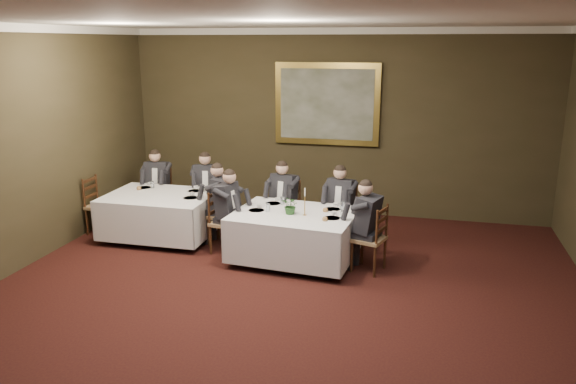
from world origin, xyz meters
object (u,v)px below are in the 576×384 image
at_px(chair_main_endleft, 226,235).
at_px(diner_sec_backleft, 159,194).
at_px(diner_main_endleft, 226,221).
at_px(chair_main_endright, 369,252).
at_px(chair_main_backright, 341,228).
at_px(chair_main_backleft, 285,222).
at_px(chair_sec_endright, 224,227).
at_px(diner_main_backright, 341,215).
at_px(painting, 327,104).
at_px(diner_main_endright, 369,237).
at_px(diner_sec_endright, 223,214).
at_px(table_second, 161,213).
at_px(centerpiece, 291,205).
at_px(chair_sec_backleft, 160,205).
at_px(diner_sec_backright, 207,197).
at_px(chair_sec_endleft, 102,217).
at_px(table_main, 294,233).
at_px(chair_sec_backright, 208,209).
at_px(diner_main_backleft, 285,209).
at_px(candlestick, 305,205).

distance_m(chair_main_endleft, diner_sec_backleft, 2.20).
xyz_separation_m(diner_main_endleft, chair_main_endright, (2.28, -0.21, -0.23)).
relative_size(chair_main_backright, diner_sec_backleft, 0.74).
xyz_separation_m(chair_main_backleft, chair_sec_endright, (-0.91, -0.50, 0.00)).
distance_m(diner_main_backright, painting, 2.44).
xyz_separation_m(diner_main_endleft, chair_sec_endright, (-0.18, 0.37, -0.23)).
distance_m(chair_main_backright, diner_main_endright, 1.16).
bearing_deg(chair_main_endleft, diner_main_endleft, 90.00).
distance_m(chair_main_backleft, diner_sec_endright, 1.08).
distance_m(table_second, centerpiece, 2.51).
xyz_separation_m(chair_main_endleft, centerpiece, (1.10, -0.17, 0.62)).
bearing_deg(chair_sec_backleft, diner_sec_backright, 172.09).
xyz_separation_m(diner_sec_backleft, chair_sec_endleft, (-0.65, -0.91, -0.23)).
bearing_deg(chair_sec_endleft, diner_sec_endright, 91.74).
distance_m(table_main, chair_sec_endright, 1.40).
bearing_deg(chair_sec_backleft, painting, -164.66).
bearing_deg(chair_sec_backleft, diner_sec_endright, 142.95).
relative_size(chair_sec_backright, chair_sec_endleft, 1.00).
distance_m(diner_sec_backright, centerpiece, 2.44).
relative_size(diner_main_backleft, chair_sec_backright, 1.35).
bearing_deg(chair_main_backleft, diner_main_backleft, 90.00).
bearing_deg(chair_sec_backleft, candlestick, 147.48).
bearing_deg(table_second, diner_sec_backleft, 118.12).
height_order(diner_sec_endright, centerpiece, diner_sec_endright).
bearing_deg(chair_main_backright, chair_sec_endleft, 17.84).
bearing_deg(diner_sec_backleft, chair_main_backright, 164.60).
xyz_separation_m(chair_main_backleft, diner_main_endleft, (-0.74, -0.87, 0.23)).
distance_m(chair_main_backleft, diner_main_endright, 1.89).
bearing_deg(diner_main_endleft, chair_main_endright, 94.90).
bearing_deg(diner_sec_backright, chair_main_endright, 140.12).
xyz_separation_m(chair_sec_endright, painting, (1.31, 2.15, 1.83)).
xyz_separation_m(diner_main_backright, painting, (-0.57, 1.75, 1.61)).
bearing_deg(chair_main_backright, table_main, 69.12).
xyz_separation_m(chair_main_backleft, chair_main_endleft, (-0.75, -0.87, 0.00)).
height_order(chair_main_endleft, chair_sec_backleft, same).
relative_size(diner_main_backleft, chair_main_endleft, 1.35).
xyz_separation_m(chair_main_backleft, diner_sec_endright, (-0.93, -0.50, 0.23)).
height_order(table_second, chair_main_backleft, chair_main_backleft).
bearing_deg(centerpiece, diner_sec_backright, 143.22).
distance_m(diner_main_backleft, chair_main_endleft, 1.16).
distance_m(diner_main_backright, chair_sec_backright, 2.61).
relative_size(centerpiece, candlestick, 0.67).
bearing_deg(diner_sec_backright, candlestick, 131.59).
xyz_separation_m(chair_main_backright, diner_main_endleft, (-1.71, -0.78, 0.23)).
relative_size(diner_main_backright, chair_sec_backleft, 1.35).
relative_size(diner_main_backleft, chair_sec_endright, 1.35).
bearing_deg(chair_main_backleft, chair_sec_endleft, 24.03).
xyz_separation_m(diner_main_backleft, diner_sec_backleft, (-2.53, 0.41, 0.00)).
bearing_deg(centerpiece, diner_main_backleft, 109.33).
xyz_separation_m(chair_sec_endleft, candlestick, (3.75, -0.53, 0.64)).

